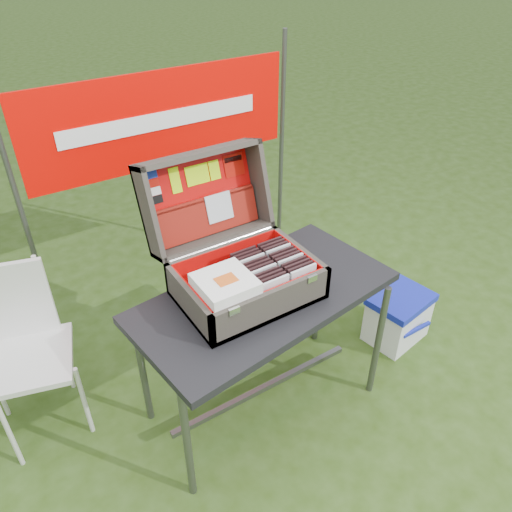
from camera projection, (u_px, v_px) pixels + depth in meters
ground at (266, 400)px, 2.82m from camera, size 80.00×80.00×0.00m
table at (264, 353)px, 2.58m from camera, size 1.32×0.78×0.78m
table_top at (264, 297)px, 2.37m from camera, size 1.32×0.78×0.04m
table_leg_fl at (187, 443)px, 2.16m from camera, size 0.04×0.04×0.74m
table_leg_fr at (378, 342)px, 2.67m from camera, size 0.04×0.04×0.74m
table_leg_bl at (142, 369)px, 2.52m from camera, size 0.04×0.04×0.74m
table_leg_br at (318, 293)px, 3.02m from camera, size 0.04×0.04×0.74m
table_brace at (263, 388)px, 2.74m from camera, size 1.11×0.03×0.03m
suitcase at (240, 239)px, 2.23m from camera, size 0.62×0.60×0.57m
suitcase_base_bottom at (247, 293)px, 2.34m from camera, size 0.62×0.44×0.02m
suitcase_base_wall_front at (273, 306)px, 2.16m from camera, size 0.62×0.02×0.17m
suitcase_base_wall_back at (224, 259)px, 2.45m from camera, size 0.62×0.02×0.17m
suitcase_base_wall_left at (189, 304)px, 2.17m from camera, size 0.02×0.44×0.17m
suitcase_base_wall_right at (299, 261)px, 2.44m from camera, size 0.02×0.44×0.17m
suitcase_liner_floor at (247, 290)px, 2.34m from camera, size 0.57×0.40×0.01m
suitcase_latch_left at (234, 311)px, 2.02m from camera, size 0.05×0.01×0.03m
suitcase_latch_right at (312, 279)px, 2.20m from camera, size 0.05×0.01×0.03m
suitcase_hinge at (223, 244)px, 2.41m from camera, size 0.56×0.02×0.02m
suitcase_lid_back at (200, 196)px, 2.46m from camera, size 0.62×0.16×0.43m
suitcase_lid_rim_far at (197, 154)px, 2.33m from camera, size 0.62×0.17×0.07m
suitcase_lid_rim_near at (214, 238)px, 2.47m from camera, size 0.62×0.17×0.07m
suitcase_lid_rim_left at (148, 214)px, 2.27m from camera, size 0.02×0.29×0.47m
suitcase_lid_rim_right at (258, 182)px, 2.54m from camera, size 0.02×0.29×0.47m
suitcase_lid_liner at (201, 196)px, 2.45m from camera, size 0.57×0.12×0.38m
suitcase_liner_wall_front at (271, 302)px, 2.16m from camera, size 0.57×0.01×0.14m
suitcase_liner_wall_back at (226, 259)px, 2.43m from camera, size 0.57×0.01×0.14m
suitcase_liner_wall_left at (192, 300)px, 2.17m from camera, size 0.01×0.40×0.14m
suitcase_liner_wall_right at (297, 260)px, 2.42m from camera, size 0.01×0.40×0.14m
suitcase_lid_pocket at (207, 217)px, 2.47m from camera, size 0.55×0.08×0.18m
suitcase_pocket_edge at (204, 200)px, 2.43m from camera, size 0.54×0.03×0.03m
suitcase_pocket_cd at (219, 207)px, 2.47m from camera, size 0.14×0.05×0.14m
lid_sticker_cc_a at (151, 175)px, 2.29m from camera, size 0.06×0.01×0.04m
lid_sticker_cc_b at (153, 183)px, 2.30m from camera, size 0.06×0.01×0.04m
lid_sticker_cc_c at (155, 191)px, 2.32m from camera, size 0.06×0.01×0.04m
lid_sticker_cc_d at (157, 200)px, 2.33m from camera, size 0.06×0.01×0.04m
lid_card_neon_tall at (175, 180)px, 2.36m from camera, size 0.05×0.04×0.12m
lid_card_neon_main at (197, 175)px, 2.41m from camera, size 0.12×0.03×0.09m
lid_card_neon_small at (214, 170)px, 2.45m from camera, size 0.06×0.03×0.09m
lid_sticker_band at (234, 165)px, 2.50m from camera, size 0.11×0.04×0.11m
lid_sticker_band_bar at (233, 159)px, 2.49m from camera, size 0.10×0.01×0.02m
cd_left_0 at (275, 293)px, 2.19m from camera, size 0.14×0.01×0.16m
cd_left_1 at (272, 291)px, 2.20m from camera, size 0.14×0.01×0.16m
cd_left_2 at (269, 288)px, 2.22m from camera, size 0.14×0.01×0.16m
cd_left_3 at (266, 285)px, 2.24m from camera, size 0.14×0.01×0.16m
cd_left_4 at (263, 282)px, 2.25m from camera, size 0.14×0.01×0.16m
cd_left_5 at (260, 279)px, 2.27m from camera, size 0.14×0.01×0.16m
cd_left_6 at (257, 277)px, 2.29m from camera, size 0.14×0.01×0.16m
cd_left_7 at (254, 274)px, 2.30m from camera, size 0.14×0.01×0.16m
cd_left_8 at (252, 271)px, 2.32m from camera, size 0.14×0.01×0.16m
cd_left_9 at (249, 269)px, 2.34m from camera, size 0.14×0.01×0.16m
cd_left_10 at (246, 266)px, 2.36m from camera, size 0.14×0.01×0.16m
cd_left_11 at (243, 264)px, 2.37m from camera, size 0.14×0.01×0.16m
cd_right_0 at (303, 282)px, 2.25m from camera, size 0.14×0.01×0.16m
cd_right_1 at (300, 279)px, 2.27m from camera, size 0.14×0.01×0.16m
cd_right_2 at (296, 277)px, 2.29m from camera, size 0.14×0.01×0.16m
cd_right_3 at (293, 274)px, 2.30m from camera, size 0.14×0.01×0.16m
cd_right_4 at (290, 271)px, 2.32m from camera, size 0.14×0.01×0.16m
cd_right_5 at (287, 269)px, 2.34m from camera, size 0.14×0.01×0.16m
cd_right_6 at (284, 266)px, 2.35m from camera, size 0.14×0.01×0.16m
cd_right_7 at (281, 264)px, 2.37m from camera, size 0.14×0.01×0.16m
cd_right_8 at (278, 261)px, 2.39m from camera, size 0.14×0.01×0.16m
cd_right_9 at (275, 259)px, 2.41m from camera, size 0.14×0.01×0.16m
cd_right_10 at (272, 256)px, 2.42m from camera, size 0.14×0.01×0.16m
cd_right_11 at (269, 254)px, 2.44m from camera, size 0.14×0.01×0.16m
songbook_0 at (225, 287)px, 2.12m from camera, size 0.23×0.23×0.00m
songbook_1 at (225, 287)px, 2.12m from camera, size 0.23×0.23×0.00m
songbook_2 at (225, 286)px, 2.12m from camera, size 0.23×0.23×0.00m
songbook_3 at (225, 285)px, 2.12m from camera, size 0.23×0.23×0.00m
songbook_4 at (225, 284)px, 2.11m from camera, size 0.23×0.23×0.00m
songbook_5 at (225, 283)px, 2.11m from camera, size 0.23×0.23×0.00m
songbook_6 at (225, 282)px, 2.11m from camera, size 0.23×0.23×0.00m
songbook_7 at (225, 281)px, 2.10m from camera, size 0.23×0.23×0.00m
songbook_8 at (225, 280)px, 2.10m from camera, size 0.23×0.23×0.00m
songbook_9 at (225, 279)px, 2.10m from camera, size 0.23×0.23×0.01m
songbook_graphic at (226, 279)px, 2.09m from camera, size 0.09×0.07×0.00m
cooler at (398, 317)px, 3.15m from camera, size 0.42×0.34×0.33m
cooler_body at (397, 320)px, 3.16m from camera, size 0.40×0.32×0.29m
cooler_lid at (401, 299)px, 3.07m from camera, size 0.42×0.34×0.04m
cooler_handle at (417, 329)px, 3.03m from camera, size 0.22×0.02×0.02m
chair at (28, 362)px, 2.44m from camera, size 0.53×0.55×0.92m
chair_seat at (28, 361)px, 2.43m from camera, size 0.51×0.51×0.03m
chair_backrest at (6, 302)px, 2.44m from camera, size 0.41×0.14×0.44m
chair_leg_fl at (10, 434)px, 2.36m from camera, size 0.02×0.02×0.47m
chair_leg_fr at (84, 401)px, 2.52m from camera, size 0.02×0.02×0.47m
chair_leg_br at (65, 358)px, 2.77m from camera, size 0.02×0.02×0.47m
chair_upright_right at (44, 292)px, 2.52m from camera, size 0.02×0.02×0.44m
cardboard_box at (302, 300)px, 3.25m from camera, size 0.37×0.20×0.38m
banner_post_left at (27, 229)px, 2.72m from camera, size 0.03×0.03×1.70m
banner_post_right at (281, 160)px, 3.48m from camera, size 0.03×0.03×1.70m
banner at (162, 120)px, 2.84m from camera, size 1.60×0.02×0.55m
banner_text at (163, 120)px, 2.83m from camera, size 1.20×0.00×0.10m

